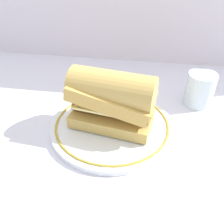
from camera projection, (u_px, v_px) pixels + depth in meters
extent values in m
plane|color=silver|center=(123.00, 132.00, 0.55)|extent=(1.50, 1.50, 0.00)
cylinder|color=white|center=(112.00, 126.00, 0.55)|extent=(0.28, 0.28, 0.01)
torus|color=#B29333|center=(112.00, 124.00, 0.55)|extent=(0.26, 0.26, 0.01)
cube|color=tan|center=(112.00, 118.00, 0.54)|extent=(0.19, 0.12, 0.03)
cylinder|color=brown|center=(110.00, 112.00, 0.51)|extent=(0.17, 0.05, 0.03)
cylinder|color=brown|center=(114.00, 105.00, 0.53)|extent=(0.17, 0.05, 0.03)
cube|color=#EAD67A|center=(112.00, 103.00, 0.52)|extent=(0.16, 0.11, 0.01)
cube|color=tan|center=(112.00, 96.00, 0.50)|extent=(0.19, 0.12, 0.06)
cylinder|color=tan|center=(112.00, 90.00, 0.50)|extent=(0.19, 0.11, 0.08)
cylinder|color=silver|center=(200.00, 89.00, 0.61)|extent=(0.07, 0.07, 0.09)
cylinder|color=gold|center=(198.00, 96.00, 0.62)|extent=(0.06, 0.06, 0.04)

